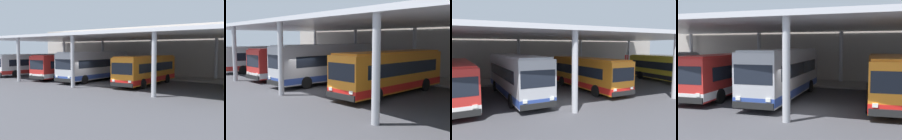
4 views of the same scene
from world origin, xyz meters
The scene contains 10 objects.
ground_plane centered at (0.00, 0.00, 0.00)m, with size 200.00×200.00×0.00m, color #3D3D42.
platform_kerb centered at (0.00, 11.75, 0.09)m, with size 42.00×4.50×0.18m, color gray.
station_building_facade centered at (0.00, 15.00, 3.67)m, with size 48.00×1.60×7.35m, color #ADA399.
canopy_shelter centered at (0.00, 5.50, 5.29)m, with size 40.00×17.00×5.55m.
bus_nearest_bay centered at (-15.02, 3.36, 1.66)m, with size 3.03×10.63×3.17m.
bus_second_bay centered at (-7.19, 3.44, 1.66)m, with size 3.26×10.68×3.17m.
bus_middle_bay centered at (-2.48, 3.78, 1.84)m, with size 3.10×11.44×3.57m.
bus_far_bay centered at (4.71, 4.04, 1.66)m, with size 3.28×10.68×3.17m.
bench_waiting centered at (-9.59, 11.82, 0.66)m, with size 1.80×0.45×0.92m.
trash_bin centered at (-12.91, 12.14, 0.68)m, with size 0.52×0.52×0.98m.
Camera 2 is at (18.24, -12.26, 4.07)m, focal length 45.42 mm.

